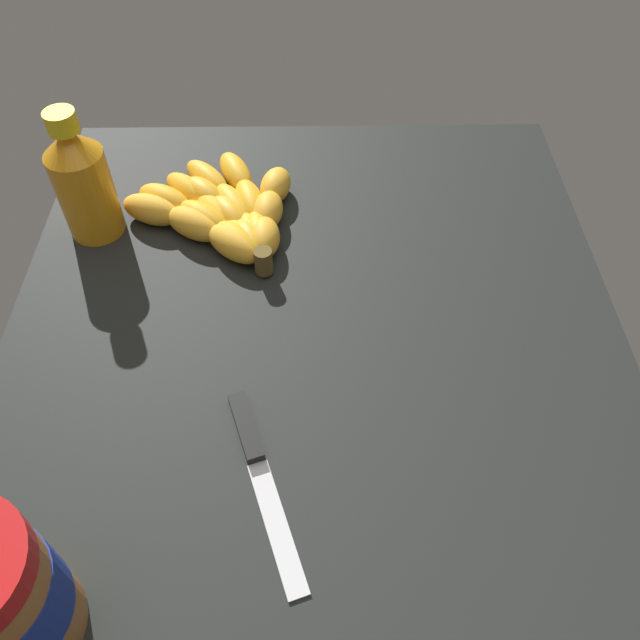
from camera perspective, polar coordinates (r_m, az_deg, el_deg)
name	(u,v)px	position (r cm, az deg, el deg)	size (l,w,h in cm)	color
ground_plane	(313,366)	(65.12, -0.67, -4.16)	(78.50, 63.14, 4.32)	black
banana_bunch	(223,214)	(76.04, -8.62, 9.33)	(20.93, 20.70, 3.49)	gold
honey_bottle	(80,181)	(75.95, -20.55, 11.52)	(6.25, 6.25, 15.38)	orange
butter_knife	(257,468)	(56.58, -5.66, -13.01)	(18.45, 7.59, 1.20)	silver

